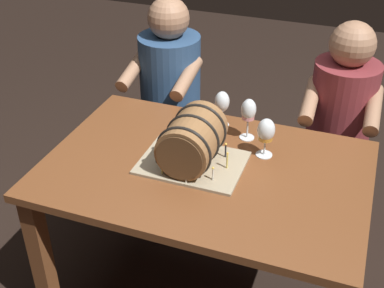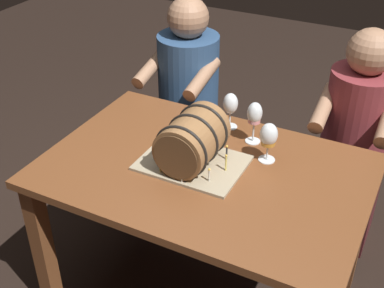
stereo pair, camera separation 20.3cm
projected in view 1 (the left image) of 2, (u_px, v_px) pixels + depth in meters
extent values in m
cube|color=brown|center=(205.00, 170.00, 2.08)|extent=(1.30, 0.88, 0.03)
cube|color=brown|center=(42.00, 263.00, 2.16)|extent=(0.07, 0.07, 0.71)
cube|color=brown|center=(123.00, 166.00, 2.75)|extent=(0.07, 0.07, 0.71)
cube|color=brown|center=(349.00, 216.00, 2.41)|extent=(0.07, 0.07, 0.71)
cube|color=tan|center=(192.00, 163.00, 2.08)|extent=(0.42, 0.31, 0.01)
cylinder|color=olive|center=(192.00, 140.00, 2.02)|extent=(0.21, 0.28, 0.21)
cylinder|color=brown|center=(179.00, 159.00, 1.91)|extent=(0.19, 0.00, 0.19)
cylinder|color=brown|center=(204.00, 123.00, 2.13)|extent=(0.19, 0.00, 0.19)
torus|color=black|center=(183.00, 153.00, 1.95)|extent=(0.23, 0.01, 0.23)
torus|color=black|center=(192.00, 140.00, 2.02)|extent=(0.23, 0.01, 0.23)
torus|color=black|center=(200.00, 129.00, 2.10)|extent=(0.23, 0.01, 0.23)
cylinder|color=#EAD666|center=(227.00, 161.00, 2.03)|extent=(0.01, 0.01, 0.06)
sphere|color=#F9C64C|center=(227.00, 153.00, 2.01)|extent=(0.01, 0.01, 0.01)
cylinder|color=black|center=(226.00, 151.00, 2.10)|extent=(0.01, 0.01, 0.06)
sphere|color=#F9C64C|center=(226.00, 144.00, 2.08)|extent=(0.01, 0.01, 0.01)
cylinder|color=#EAD666|center=(211.00, 141.00, 2.16)|extent=(0.01, 0.01, 0.06)
sphere|color=#F9C64C|center=(211.00, 133.00, 2.14)|extent=(0.01, 0.01, 0.01)
cylinder|color=#EAD666|center=(188.00, 138.00, 2.18)|extent=(0.01, 0.01, 0.06)
sphere|color=#F9C64C|center=(188.00, 130.00, 2.16)|extent=(0.01, 0.01, 0.01)
cylinder|color=#EAD666|center=(166.00, 145.00, 2.14)|extent=(0.01, 0.01, 0.05)
sphere|color=#F9C64C|center=(166.00, 138.00, 2.13)|extent=(0.01, 0.01, 0.01)
cylinder|color=black|center=(156.00, 157.00, 2.06)|extent=(0.01, 0.01, 0.05)
sphere|color=#F9C64C|center=(156.00, 151.00, 2.05)|extent=(0.01, 0.01, 0.01)
cylinder|color=#EAD666|center=(162.00, 167.00, 2.00)|extent=(0.01, 0.01, 0.06)
sphere|color=#F9C64C|center=(162.00, 159.00, 1.97)|extent=(0.01, 0.01, 0.01)
cylinder|color=silver|center=(186.00, 177.00, 1.95)|extent=(0.01, 0.01, 0.05)
sphere|color=#F9C64C|center=(186.00, 170.00, 1.93)|extent=(0.01, 0.01, 0.01)
cylinder|color=silver|center=(213.00, 175.00, 1.97)|extent=(0.01, 0.01, 0.05)
sphere|color=#F9C64C|center=(213.00, 168.00, 1.95)|extent=(0.01, 0.01, 0.01)
cylinder|color=white|center=(221.00, 125.00, 2.35)|extent=(0.07, 0.07, 0.00)
cylinder|color=white|center=(221.00, 118.00, 2.33)|extent=(0.01, 0.01, 0.07)
ellipsoid|color=white|center=(222.00, 102.00, 2.29)|extent=(0.07, 0.07, 0.10)
cylinder|color=white|center=(247.00, 137.00, 2.26)|extent=(0.07, 0.07, 0.00)
cylinder|color=white|center=(247.00, 128.00, 2.23)|extent=(0.01, 0.01, 0.09)
ellipsoid|color=white|center=(249.00, 110.00, 2.18)|extent=(0.07, 0.07, 0.10)
cylinder|color=pink|center=(248.00, 115.00, 2.20)|extent=(0.05, 0.05, 0.04)
cylinder|color=white|center=(264.00, 155.00, 2.14)|extent=(0.07, 0.07, 0.00)
cylinder|color=white|center=(265.00, 147.00, 2.12)|extent=(0.01, 0.01, 0.07)
ellipsoid|color=white|center=(266.00, 130.00, 2.08)|extent=(0.07, 0.07, 0.10)
cylinder|color=#C6842D|center=(266.00, 136.00, 2.09)|extent=(0.06, 0.06, 0.03)
cube|color=#1B2D46|center=(172.00, 155.00, 3.07)|extent=(0.34, 0.32, 0.45)
cylinder|color=#2D4C75|center=(170.00, 82.00, 2.81)|extent=(0.33, 0.33, 0.52)
sphere|color=#A87A5B|center=(168.00, 18.00, 2.62)|extent=(0.22, 0.22, 0.22)
cylinder|color=#A87A5B|center=(187.00, 78.00, 2.60)|extent=(0.07, 0.31, 0.14)
cylinder|color=#A87A5B|center=(134.00, 69.00, 2.69)|extent=(0.07, 0.31, 0.14)
cube|color=#4C1B1E|center=(327.00, 188.00, 2.81)|extent=(0.34, 0.32, 0.45)
cylinder|color=maroon|center=(341.00, 111.00, 2.55)|extent=(0.32, 0.32, 0.51)
sphere|color=#A87A5B|center=(353.00, 44.00, 2.36)|extent=(0.22, 0.22, 0.22)
cylinder|color=#A87A5B|center=(373.00, 110.00, 2.34)|extent=(0.08, 0.31, 0.14)
cylinder|color=#A87A5B|center=(311.00, 100.00, 2.42)|extent=(0.08, 0.31, 0.14)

